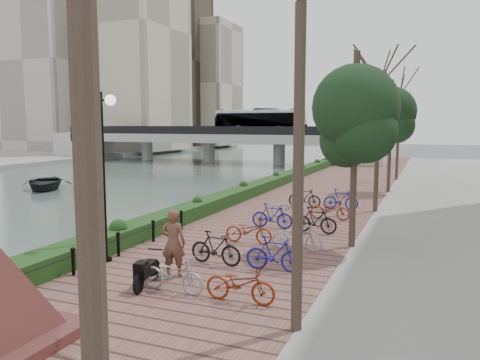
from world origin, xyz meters
The scene contains 12 objects.
river_water centered at (-15.00, 25.00, 0.01)m, with size 30.00×130.00×0.02m, color #46584E.
promenade centered at (4.00, 17.50, 0.25)m, with size 8.00×75.00×0.50m, color brown.
hedge centered at (0.60, 20.00, 0.80)m, with size 1.10×56.00×0.60m, color #173D16.
chain_fence centered at (1.40, 2.00, 0.85)m, with size 0.10×14.10×0.70m.
lamppost centered at (1.37, 4.43, 4.14)m, with size 1.02×0.32×5.08m.
motorcycle centered at (3.77, 3.03, 0.93)m, with size 0.43×1.37×0.85m, color black, non-canonical shape.
pedestrian centered at (4.00, 3.97, 1.43)m, with size 0.68×0.45×1.87m, color brown.
bicycle_parking centered at (5.50, 9.16, 0.97)m, with size 2.40×14.69×1.00m.
street_trees centered at (8.00, 12.68, 3.69)m, with size 3.20×37.12×6.80m.
bridge centered at (-13.63, 45.00, 3.37)m, with size 36.00×10.77×6.50m.
boat centered at (-15.04, 18.44, 0.51)m, with size 3.40×4.75×0.98m, color black.
far_buildings centered at (-41.66, 65.91, 16.12)m, with size 35.00×38.00×38.00m.
Camera 1 is at (10.39, -6.80, 4.63)m, focal length 35.00 mm.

